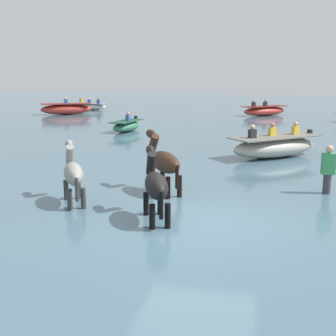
# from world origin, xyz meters

# --- Properties ---
(ground_plane) EXTENTS (120.00, 120.00, 0.00)m
(ground_plane) POSITION_xyz_m (0.00, 0.00, 0.00)
(ground_plane) COLOR #84755B
(water_surface) EXTENTS (90.00, 90.00, 0.37)m
(water_surface) POSITION_xyz_m (0.00, 10.00, 0.18)
(water_surface) COLOR #476675
(water_surface) RESTS_ON ground
(horse_lead_grey) EXTENTS (1.09, 1.56, 1.79)m
(horse_lead_grey) POSITION_xyz_m (-3.10, 0.85, 1.06)
(horse_lead_grey) COLOR gray
(horse_lead_grey) RESTS_ON ground
(horse_trailing_black) EXTENTS (0.95, 1.67, 1.85)m
(horse_trailing_black) POSITION_xyz_m (-0.89, 0.07, 1.10)
(horse_trailing_black) COLOR black
(horse_trailing_black) RESTS_ON ground
(horse_flank_dark_bay) EXTENTS (1.37, 1.56, 1.93)m
(horse_flank_dark_bay) POSITION_xyz_m (-1.23, 2.24, 1.14)
(horse_flank_dark_bay) COLOR #382319
(horse_flank_dark_bay) RESTS_ON ground
(boat_distant_west) EXTENTS (1.29, 2.61, 1.04)m
(boat_distant_west) POSITION_xyz_m (-5.89, 13.64, 0.66)
(boat_distant_west) COLOR #337556
(boat_distant_west) RESTS_ON water_surface
(boat_near_starboard) EXTENTS (3.48, 3.24, 1.16)m
(boat_near_starboard) POSITION_xyz_m (1.11, 24.05, 0.72)
(boat_near_starboard) COLOR #BC382D
(boat_near_starboard) RESTS_ON water_surface
(boat_distant_east) EXTENTS (2.80, 0.95, 1.01)m
(boat_distant_east) POSITION_xyz_m (-12.99, 25.96, 0.66)
(boat_distant_east) COLOR silver
(boat_distant_east) RESTS_ON water_surface
(boat_near_port) EXTENTS (3.88, 3.02, 1.28)m
(boat_near_port) POSITION_xyz_m (-13.16, 21.80, 0.77)
(boat_near_port) COLOR #BC382D
(boat_near_port) RESTS_ON water_surface
(boat_far_offshore) EXTENTS (3.60, 3.38, 1.25)m
(boat_far_offshore) POSITION_xyz_m (1.62, 7.94, 0.76)
(boat_far_offshore) COLOR #B2AD9E
(boat_far_offshore) RESTS_ON water_surface
(person_wading_mid) EXTENTS (0.35, 0.26, 1.63)m
(person_wading_mid) POSITION_xyz_m (2.88, 3.06, 0.87)
(person_wading_mid) COLOR #383842
(person_wading_mid) RESTS_ON ground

